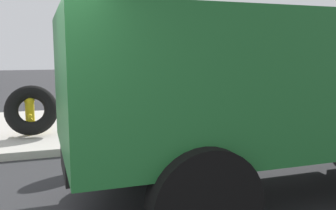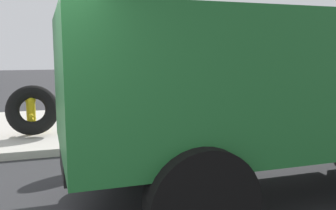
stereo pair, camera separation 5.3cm
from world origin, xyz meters
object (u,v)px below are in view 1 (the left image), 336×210
(fire_hydrant, at_px, (30,114))
(loose_tire, at_px, (31,110))
(stop_sign, at_px, (135,68))
(dump_truck_green, at_px, (328,76))

(fire_hydrant, distance_m, loose_tire, 0.20)
(loose_tire, bearing_deg, stop_sign, -25.76)
(fire_hydrant, height_order, dump_truck_green, dump_truck_green)
(loose_tire, bearing_deg, fire_hydrant, 102.88)
(stop_sign, bearing_deg, dump_truck_green, -56.93)
(loose_tire, xyz_separation_m, dump_truck_green, (4.10, -4.13, 0.89))
(loose_tire, height_order, dump_truck_green, dump_truck_green)
(fire_hydrant, xyz_separation_m, dump_truck_green, (4.14, -4.30, 1.00))
(stop_sign, height_order, dump_truck_green, dump_truck_green)
(stop_sign, bearing_deg, fire_hydrant, 151.08)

